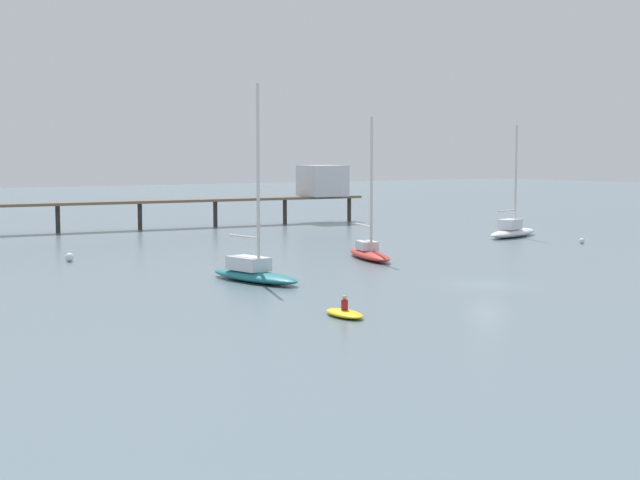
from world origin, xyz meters
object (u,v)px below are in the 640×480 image
(pier, at_px, (261,188))
(dinghy_yellow, at_px, (345,313))
(sailboat_teal, at_px, (253,270))
(sailboat_white, at_px, (512,230))
(sailboat_red, at_px, (369,251))
(mooring_buoy_far, at_px, (582,241))
(mooring_buoy_near, at_px, (69,257))

(pier, xyz_separation_m, dinghy_yellow, (-30.04, -58.83, -4.20))
(sailboat_teal, xyz_separation_m, sailboat_white, (39.39, 14.61, -0.01))
(sailboat_red, xyz_separation_m, mooring_buoy_far, (24.74, -0.90, -0.41))
(pier, relative_size, dinghy_yellow, 17.60)
(pier, bearing_deg, dinghy_yellow, -117.05)
(mooring_buoy_far, distance_m, mooring_buoy_near, 47.31)
(sailboat_teal, bearing_deg, sailboat_white, 20.35)
(dinghy_yellow, bearing_deg, mooring_buoy_far, 25.58)
(mooring_buoy_near, bearing_deg, mooring_buoy_far, -15.54)
(mooring_buoy_far, bearing_deg, pier, 108.06)
(dinghy_yellow, relative_size, mooring_buoy_far, 5.96)
(pier, bearing_deg, sailboat_white, -67.06)
(sailboat_white, relative_size, dinghy_yellow, 3.52)
(sailboat_red, height_order, mooring_buoy_far, sailboat_red)
(sailboat_teal, bearing_deg, sailboat_red, 23.92)
(pier, bearing_deg, sailboat_teal, -121.42)
(sailboat_teal, distance_m, sailboat_white, 42.01)
(pier, height_order, mooring_buoy_far, pier)
(sailboat_white, distance_m, mooring_buoy_near, 45.66)
(sailboat_red, bearing_deg, pier, 71.99)
(mooring_buoy_far, xyz_separation_m, mooring_buoy_near, (-45.58, 12.67, 0.08))
(dinghy_yellow, height_order, mooring_buoy_far, dinghy_yellow)
(mooring_buoy_near, bearing_deg, sailboat_red, -29.46)
(pier, distance_m, sailboat_teal, 51.77)
(sailboat_red, bearing_deg, dinghy_yellow, -129.97)
(mooring_buoy_far, bearing_deg, mooring_buoy_near, 164.46)
(sailboat_white, height_order, mooring_buoy_far, sailboat_white)
(sailboat_red, height_order, dinghy_yellow, sailboat_red)
(sailboat_white, bearing_deg, pier, 112.94)
(pier, xyz_separation_m, sailboat_red, (-12.20, -37.54, -3.71))
(dinghy_yellow, bearing_deg, sailboat_red, 50.03)
(sailboat_red, bearing_deg, sailboat_teal, -156.08)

